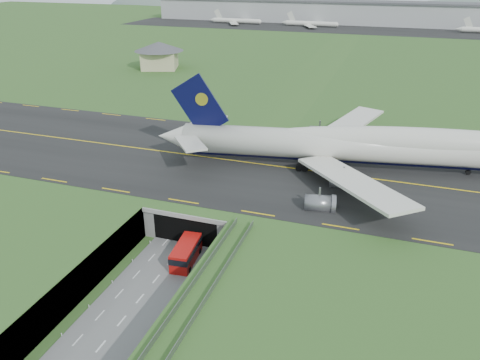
% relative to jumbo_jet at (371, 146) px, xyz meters
% --- Properties ---
extents(ground, '(900.00, 900.00, 0.00)m').
position_rel_jumbo_jet_xyz_m(ground, '(-28.18, -37.85, -11.22)').
color(ground, '#305823').
rests_on(ground, ground).
extents(airfield_deck, '(800.00, 800.00, 6.00)m').
position_rel_jumbo_jet_xyz_m(airfield_deck, '(-28.18, -37.85, -8.22)').
color(airfield_deck, gray).
rests_on(airfield_deck, ground).
extents(trench_road, '(12.00, 75.00, 0.20)m').
position_rel_jumbo_jet_xyz_m(trench_road, '(-28.18, -45.35, -11.12)').
color(trench_road, slate).
rests_on(trench_road, ground).
extents(taxiway, '(800.00, 44.00, 0.18)m').
position_rel_jumbo_jet_xyz_m(taxiway, '(-28.18, -4.85, -5.13)').
color(taxiway, black).
rests_on(taxiway, airfield_deck).
extents(tunnel_portal, '(17.00, 22.30, 6.00)m').
position_rel_jumbo_jet_xyz_m(tunnel_portal, '(-28.18, -21.13, -7.88)').
color(tunnel_portal, gray).
rests_on(tunnel_portal, ground).
extents(guideway, '(3.00, 53.00, 7.05)m').
position_rel_jumbo_jet_xyz_m(guideway, '(-17.18, -56.96, -5.90)').
color(guideway, '#A8A8A3').
rests_on(guideway, ground).
extents(jumbo_jet, '(89.56, 57.88, 19.43)m').
position_rel_jumbo_jet_xyz_m(jumbo_jet, '(0.00, 0.00, 0.00)').
color(jumbo_jet, silver).
rests_on(jumbo_jet, ground).
extents(shuttle_tram, '(3.94, 8.47, 3.33)m').
position_rel_jumbo_jet_xyz_m(shuttle_tram, '(-25.72, -34.88, -9.40)').
color(shuttle_tram, '#B50F0C').
rests_on(shuttle_tram, ground).
extents(service_building, '(25.04, 25.04, 10.73)m').
position_rel_jumbo_jet_xyz_m(service_building, '(-89.43, 78.77, 1.14)').
color(service_building, '#C1B98B').
rests_on(service_building, ground).
extents(cargo_terminal, '(320.00, 67.00, 15.60)m').
position_rel_jumbo_jet_xyz_m(cargo_terminal, '(-28.27, 261.57, 2.74)').
color(cargo_terminal, '#B2B2B2').
rests_on(cargo_terminal, ground).
extents(distant_hills, '(700.00, 91.00, 60.00)m').
position_rel_jumbo_jet_xyz_m(distant_hills, '(36.20, 392.15, -15.22)').
color(distant_hills, slate).
rests_on(distant_hills, ground).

